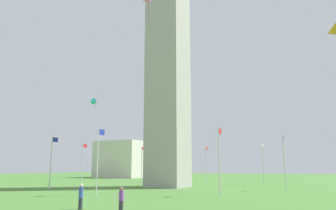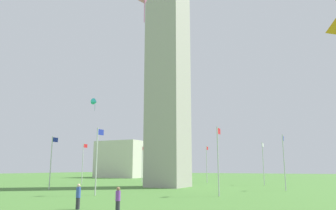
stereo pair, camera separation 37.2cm
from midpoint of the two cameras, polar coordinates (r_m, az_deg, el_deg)
ground_plane at (r=51.19m, az=0.21°, el=-14.23°), size 260.00×260.00×0.00m
obelisk_monument at (r=55.94m, az=0.20°, el=13.04°), size 5.65×5.65×51.35m
flagpole_n at (r=66.95m, az=6.98°, el=-9.94°), size 1.12×0.14×7.28m
flagpole_ne at (r=67.69m, az=-4.37°, el=-10.00°), size 1.12×0.14×7.28m
flagpole_e at (r=60.87m, az=-14.55°, el=-9.58°), size 1.12×0.14×7.28m
flagpole_se at (r=48.62m, az=-19.61°, el=-9.04°), size 1.12×0.14×7.28m
flagpole_s at (r=36.68m, az=-12.09°, el=-9.00°), size 1.12×0.14×7.28m
flagpole_sw at (r=35.28m, az=9.11°, el=-9.03°), size 1.12×0.14×7.28m
flagpole_w at (r=46.07m, az=19.93°, el=-8.95°), size 1.12×0.14×7.28m
flagpole_nw at (r=58.85m, az=16.56°, el=-9.44°), size 1.12×0.14×7.28m
person_purple_shirt at (r=22.07m, az=-8.30°, el=-16.25°), size 0.32×0.32×1.69m
person_blue_shirt at (r=24.88m, az=-15.08°, el=-15.28°), size 0.32×0.32×1.78m
kite_cyan_delta at (r=47.98m, az=-12.49°, el=0.55°), size 1.10×1.21×1.84m
distant_building at (r=106.46m, az=-5.87°, el=-9.56°), size 23.38×14.16×10.84m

